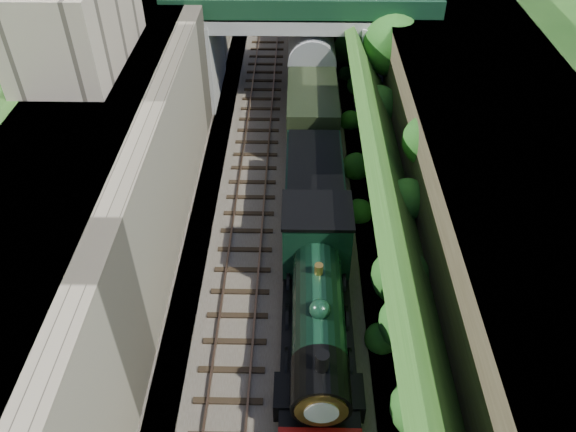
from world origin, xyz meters
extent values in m
plane|color=#1E4714|center=(0.00, 0.00, 0.00)|extent=(160.00, 160.00, 0.00)
cube|color=#473F38|center=(0.00, 20.00, 0.10)|extent=(10.00, 90.00, 0.20)
cube|color=#756B56|center=(-5.50, 20.00, 3.50)|extent=(1.00, 90.00, 7.00)
cube|color=#262628|center=(-9.00, 20.00, 3.50)|extent=(6.00, 90.00, 7.00)
cube|color=#262628|center=(9.50, 20.00, 3.12)|extent=(8.00, 90.00, 6.25)
cube|color=#1E4714|center=(5.00, 20.00, 2.70)|extent=(4.02, 90.00, 6.36)
sphere|color=#194C14|center=(4.47, -0.53, 2.03)|extent=(2.16, 2.16, 2.16)
sphere|color=#194C14|center=(4.47, 2.90, 2.04)|extent=(2.18, 2.18, 2.18)
sphere|color=#194C14|center=(4.49, 5.18, 2.07)|extent=(2.35, 2.35, 2.35)
sphere|color=#194C14|center=(5.14, 8.76, 3.12)|extent=(1.84, 1.84, 1.84)
sphere|color=#194C14|center=(6.16, 10.82, 4.79)|extent=(2.39, 2.39, 2.39)
sphere|color=#194C14|center=(3.57, 14.72, 0.57)|extent=(1.58, 1.58, 1.58)
sphere|color=#194C14|center=(4.86, 17.56, 2.67)|extent=(2.38, 2.38, 2.38)
sphere|color=#194C14|center=(6.03, 20.24, 4.57)|extent=(1.48, 1.48, 1.48)
sphere|color=#194C14|center=(4.09, 22.49, 1.42)|extent=(1.23, 1.23, 1.23)
sphere|color=#194C14|center=(6.11, 25.98, 4.70)|extent=(1.25, 1.25, 1.25)
sphere|color=#194C14|center=(3.99, 28.30, 1.26)|extent=(2.28, 2.28, 2.28)
sphere|color=#194C14|center=(5.09, 31.39, 3.04)|extent=(2.21, 2.21, 2.21)
sphere|color=#194C14|center=(4.02, 34.45, 1.32)|extent=(2.27, 2.27, 2.27)
cube|color=black|center=(-2.00, 20.00, 0.24)|extent=(2.50, 90.00, 0.07)
cube|color=brown|center=(-2.72, 20.00, 0.33)|extent=(0.08, 90.00, 0.14)
cube|color=brown|center=(-1.28, 20.00, 0.33)|extent=(0.08, 90.00, 0.14)
cube|color=black|center=(1.20, 20.00, 0.24)|extent=(2.50, 90.00, 0.07)
cube|color=brown|center=(0.48, 20.00, 0.33)|extent=(0.08, 90.00, 0.14)
cube|color=brown|center=(1.92, 20.00, 0.33)|extent=(0.08, 90.00, 0.14)
cube|color=gray|center=(0.50, 24.00, 5.70)|extent=(16.00, 6.00, 0.90)
cube|color=#163E24|center=(0.50, 21.15, 6.65)|extent=(16.00, 0.30, 1.20)
cube|color=gray|center=(-5.50, 24.00, 2.85)|extent=(1.40, 6.40, 5.70)
cube|color=gray|center=(5.20, 24.00, 2.85)|extent=(2.40, 6.40, 5.70)
cube|color=gray|center=(-9.50, 14.00, 9.00)|extent=(4.00, 8.00, 4.00)
cylinder|color=black|center=(5.80, 20.98, 2.20)|extent=(0.30, 0.30, 4.40)
sphere|color=#194C14|center=(5.80, 20.98, 4.80)|extent=(3.60, 3.60, 3.60)
sphere|color=#194C14|center=(6.30, 21.78, 4.20)|extent=(2.40, 2.40, 2.40)
cube|color=black|center=(1.20, 3.13, 0.50)|extent=(2.40, 8.40, 0.60)
cube|color=black|center=(1.20, 4.13, 1.05)|extent=(2.70, 10.00, 0.35)
cylinder|color=black|center=(1.20, 3.33, 2.35)|extent=(1.90, 5.60, 1.90)
cylinder|color=black|center=(1.20, 0.03, 2.35)|extent=(1.96, 1.80, 1.96)
cylinder|color=white|center=(1.20, -0.95, 2.35)|extent=(1.10, 0.05, 1.10)
cylinder|color=black|center=(1.20, 0.03, 3.55)|extent=(0.44, 0.44, 0.90)
sphere|color=black|center=(1.20, 2.33, 3.35)|extent=(0.76, 0.76, 0.76)
cylinder|color=#A57F33|center=(1.20, 4.13, 3.45)|extent=(0.32, 0.32, 0.50)
cube|color=black|center=(1.20, 6.93, 2.50)|extent=(2.75, 2.40, 2.80)
cube|color=black|center=(1.20, 6.93, 3.95)|extent=(2.85, 2.50, 0.15)
cube|color=black|center=(-0.05, 0.53, 0.85)|extent=(0.60, 1.40, 0.90)
cube|color=black|center=(2.45, 0.53, 0.85)|extent=(0.60, 1.40, 0.90)
cube|color=black|center=(1.20, 11.33, 0.45)|extent=(2.30, 6.00, 0.50)
cube|color=black|center=(1.20, 11.33, 0.70)|extent=(2.60, 6.00, 0.50)
cube|color=black|center=(1.20, 11.33, 1.90)|extent=(2.70, 6.00, 2.40)
cube|color=black|center=(1.20, 11.33, 3.15)|extent=(2.50, 5.60, 0.20)
cube|color=black|center=(1.20, 23.93, 0.40)|extent=(2.30, 17.00, 0.40)
cube|color=black|center=(1.20, 23.93, 0.65)|extent=(2.50, 17.00, 0.50)
cube|color=black|center=(1.20, 23.93, 2.15)|extent=(2.80, 18.00, 2.70)
cube|color=slate|center=(1.20, 23.93, 3.65)|extent=(2.90, 18.00, 0.50)
camera|label=1|loc=(0.34, -10.21, 18.19)|focal=35.00mm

